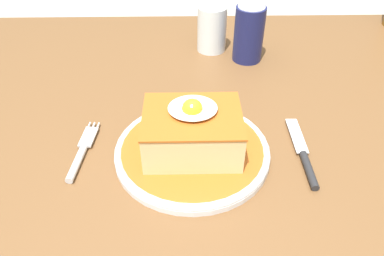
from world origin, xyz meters
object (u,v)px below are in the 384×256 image
(soda_can, at_px, (249,34))
(main_plate, at_px, (192,151))
(drinking_glass, at_px, (212,32))
(knife, at_px, (305,159))
(fork, at_px, (81,154))

(soda_can, bearing_deg, main_plate, -112.26)
(main_plate, distance_m, drinking_glass, 0.38)
(main_plate, distance_m, soda_can, 0.35)
(knife, distance_m, drinking_glass, 0.42)
(main_plate, height_order, soda_can, soda_can)
(main_plate, relative_size, fork, 1.76)
(fork, bearing_deg, main_plate, 0.59)
(main_plate, bearing_deg, knife, -6.60)
(main_plate, xyz_separation_m, knife, (0.18, -0.02, -0.00))
(fork, distance_m, drinking_glass, 0.44)
(knife, xyz_separation_m, soda_can, (-0.05, 0.34, 0.06))
(knife, distance_m, soda_can, 0.35)
(main_plate, xyz_separation_m, soda_can, (0.13, 0.32, 0.05))
(main_plate, bearing_deg, fork, -179.41)
(knife, bearing_deg, drinking_glass, 107.55)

